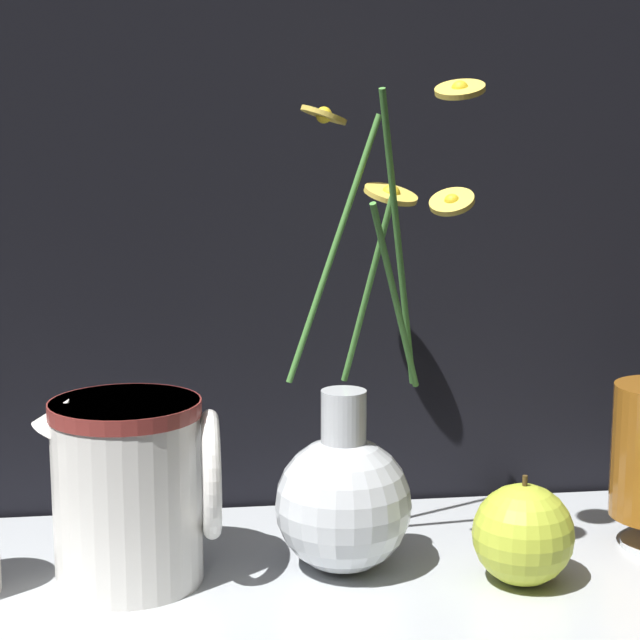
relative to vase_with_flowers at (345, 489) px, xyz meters
name	(u,v)px	position (x,y,z in m)	size (l,w,h in m)	color
ground_plane	(309,594)	(-0.03, -0.02, -0.08)	(6.00, 6.00, 0.00)	black
shelf	(309,587)	(-0.03, -0.02, -0.07)	(0.73, 0.35, 0.01)	#B2B7BC
vase_with_flowers	(345,489)	(0.00, 0.00, 0.00)	(0.16, 0.17, 0.39)	silver
ceramic_pitcher	(132,484)	(-0.17, 0.00, 0.01)	(0.14, 0.12, 0.16)	white
orange_fruit	(523,534)	(0.13, -0.05, -0.03)	(0.08, 0.08, 0.09)	#B7C638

